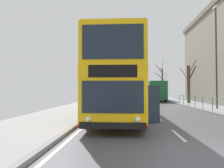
# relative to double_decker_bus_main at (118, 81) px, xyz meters

# --- Properties ---
(ground) EXTENTS (15.80, 140.00, 0.20)m
(ground) POSITION_rel_double_decker_bus_main_xyz_m (1.77, -7.35, -2.25)
(ground) COLOR #49494E
(double_decker_bus_main) EXTENTS (3.30, 11.03, 4.36)m
(double_decker_bus_main) POSITION_rel_double_decker_bus_main_xyz_m (0.00, 0.00, 0.00)
(double_decker_bus_main) COLOR #F4B20F
(double_decker_bus_main) RESTS_ON ground
(background_bus_far_lane) EXTENTS (2.78, 10.34, 3.03)m
(background_bus_far_lane) POSITION_rel_double_decker_bus_main_xyz_m (5.17, 21.42, -0.63)
(background_bus_far_lane) COLOR #19512D
(background_bus_far_lane) RESTS_ON ground
(street_lamp_far_side) EXTENTS (0.28, 0.60, 8.84)m
(street_lamp_far_side) POSITION_rel_double_decker_bus_main_xyz_m (8.26, 5.47, 2.90)
(street_lamp_far_side) COLOR #38383D
(street_lamp_far_side) RESTS_ON ground
(bare_tree_far_00) EXTENTS (2.26, 2.35, 5.46)m
(bare_tree_far_00) POSITION_rel_double_decker_bus_main_xyz_m (8.30, 13.42, 0.31)
(bare_tree_far_00) COLOR #423328
(bare_tree_far_00) RESTS_ON ground
(bare_tree_far_01) EXTENTS (2.86, 2.54, 7.41)m
(bare_tree_far_01) POSITION_rel_double_decker_bus_main_xyz_m (7.89, 30.15, 1.19)
(bare_tree_far_01) COLOR #4C3D2D
(bare_tree_far_01) RESTS_ON ground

